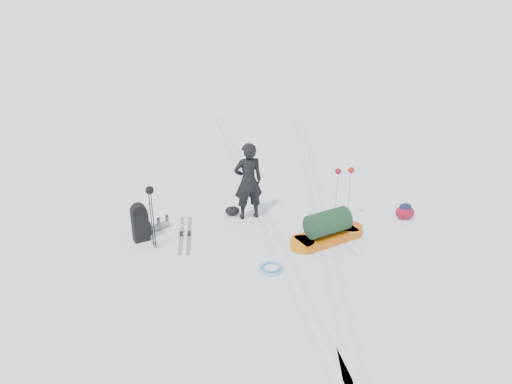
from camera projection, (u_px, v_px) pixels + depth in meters
ground at (272, 234)px, 10.56m from camera, size 200.00×200.00×0.00m
snow_hill_backdrop at (468, 296)px, 122.22m from camera, size 359.50×192.00×162.45m
ski_tracks at (292, 213)px, 11.42m from camera, size 3.38×17.97×0.01m
skier at (248, 181)px, 10.88m from camera, size 0.71×0.53×1.77m
pulk_sled at (327, 230)px, 10.20m from camera, size 1.80×1.13×0.67m
expedition_rucksack at (142, 222)px, 10.22m from camera, size 0.73×0.76×0.82m
ski_poles_black at (150, 198)px, 9.58m from camera, size 0.17×0.17×1.36m
ski_poles_silver at (344, 177)px, 10.53m from camera, size 0.42×0.16×1.32m
touring_skis_grey at (185, 235)px, 10.50m from camera, size 0.28×1.60×0.06m
touring_skis_white at (335, 231)px, 10.62m from camera, size 0.80×1.97×0.07m
rope_coil at (271, 268)px, 9.32m from camera, size 0.56×0.56×0.06m
small_daypack at (405, 211)px, 11.12m from camera, size 0.50×0.42×0.37m
thermos_pair at (163, 222)px, 10.73m from camera, size 0.25×0.22×0.29m
stuff_sack at (232, 211)px, 11.31m from camera, size 0.33×0.25×0.21m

